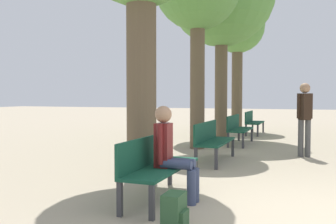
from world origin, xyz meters
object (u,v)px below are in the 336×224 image
Objects in this scene: bench_row_1 at (212,138)px; backpack at (175,213)px; pedestrian_near at (305,115)px; bench_row_3 at (253,121)px; bench_row_0 at (156,162)px; bench_row_2 at (238,127)px; tree_row_3 at (237,29)px; person_seated at (171,151)px.

bench_row_1 reaches higher than backpack.
bench_row_3 is at bearing 110.59° from pedestrian_near.
bench_row_0 is at bearing -112.42° from pedestrian_near.
bench_row_2 is at bearing 90.00° from bench_row_0.
tree_row_3 is (-0.89, 4.80, 3.79)m from bench_row_2.
pedestrian_near is (1.25, 5.73, 0.81)m from backpack.
backpack is (0.43, -1.07, -0.50)m from person_seated.
bench_row_1 is at bearing -90.00° from bench_row_3.
bench_row_2 is 7.61m from backpack.
bench_row_0 is at bearing 173.57° from person_seated.
bench_row_2 is at bearing 95.02° from backpack.
backpack is (0.66, -7.57, -0.32)m from bench_row_2.
bench_row_1 is 1.00× the size of bench_row_2.
bench_row_0 reaches higher than backpack.
pedestrian_near is at bearing -69.41° from bench_row_3.
bench_row_2 is 3.24m from bench_row_3.
tree_row_3 reaches higher than pedestrian_near.
bench_row_3 is 10.84m from backpack.
backpack is at bearing -68.31° from person_seated.
bench_row_0 is 1.04× the size of pedestrian_near.
person_seated is 4.96m from pedestrian_near.
bench_row_2 reaches higher than backpack.
tree_row_3 is at bearing 112.80° from pedestrian_near.
bench_row_3 is at bearing 90.00° from bench_row_0.
tree_row_3 reaches higher than bench_row_2.
backpack is at bearing -82.86° from tree_row_3.
pedestrian_near reaches higher than bench_row_2.
pedestrian_near is (1.91, 1.39, 0.49)m from bench_row_1.
person_seated is at bearing 111.69° from backpack.
bench_row_3 is (0.00, 9.72, 0.00)m from bench_row_0.
bench_row_3 is at bearing 91.41° from person_seated.
bench_row_0 is 0.30m from person_seated.
bench_row_0 is at bearing -85.51° from tree_row_3.
bench_row_0 is 3.24m from bench_row_1.
pedestrian_near is at bearing -67.20° from tree_row_3.
tree_row_3 is (-0.89, 11.28, 3.79)m from bench_row_0.
tree_row_3 is at bearing 97.14° from backpack.
tree_row_3 is 13.73× the size of backpack.
bench_row_0 is at bearing -90.00° from bench_row_3.
bench_row_0 is at bearing -90.00° from bench_row_2.
bench_row_1 is at bearing 98.72° from backpack.
person_seated reaches higher than bench_row_0.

